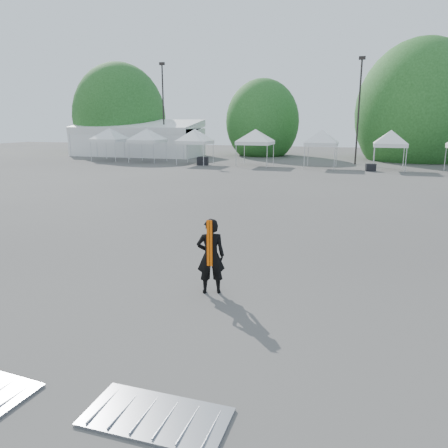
% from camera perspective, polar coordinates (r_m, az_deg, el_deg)
% --- Properties ---
extents(ground, '(120.00, 120.00, 0.00)m').
position_cam_1_polar(ground, '(13.20, -0.08, -4.70)').
color(ground, '#474442').
rests_on(ground, ground).
extents(marquee, '(15.00, 6.25, 4.23)m').
position_cam_1_polar(marquee, '(53.63, -11.27, 10.84)').
color(marquee, white).
rests_on(marquee, ground).
extents(light_pole_west, '(0.60, 0.25, 10.30)m').
position_cam_1_polar(light_pole_west, '(50.90, -7.94, 15.13)').
color(light_pole_west, black).
rests_on(light_pole_west, ground).
extents(light_pole_east, '(0.60, 0.25, 9.80)m').
position_cam_1_polar(light_pole_east, '(43.97, 17.22, 14.64)').
color(light_pole_east, black).
rests_on(light_pole_east, ground).
extents(tree_far_w, '(4.80, 4.80, 7.30)m').
position_cam_1_polar(tree_far_w, '(58.18, -13.48, 13.44)').
color(tree_far_w, '#382314').
rests_on(tree_far_w, ground).
extents(tree_mid_w, '(4.16, 4.16, 6.33)m').
position_cam_1_polar(tree_mid_w, '(53.28, 5.04, 13.14)').
color(tree_mid_w, '#382314').
rests_on(tree_mid_w, ground).
extents(tree_mid_e, '(5.12, 5.12, 7.79)m').
position_cam_1_polar(tree_mid_e, '(51.21, 24.20, 13.06)').
color(tree_mid_e, '#382314').
rests_on(tree_mid_e, ground).
extents(tent_a, '(4.31, 4.31, 3.88)m').
position_cam_1_polar(tent_a, '(47.87, -14.74, 11.70)').
color(tent_a, silver).
rests_on(tent_a, ground).
extents(tent_b, '(4.27, 4.27, 3.88)m').
position_cam_1_polar(tent_b, '(45.13, -10.04, 11.85)').
color(tent_b, silver).
rests_on(tent_b, ground).
extents(tent_c, '(4.12, 4.12, 3.88)m').
position_cam_1_polar(tent_c, '(42.23, -3.83, 11.93)').
color(tent_c, silver).
rests_on(tent_c, ground).
extents(tent_d, '(4.34, 4.34, 3.88)m').
position_cam_1_polar(tent_d, '(41.08, 4.14, 11.88)').
color(tent_d, silver).
rests_on(tent_d, ground).
extents(tent_e, '(3.88, 3.88, 3.88)m').
position_cam_1_polar(tent_e, '(39.77, 12.67, 11.55)').
color(tent_e, silver).
rests_on(tent_e, ground).
extents(tent_f, '(3.76, 3.76, 3.88)m').
position_cam_1_polar(tent_f, '(39.73, 21.01, 11.00)').
color(tent_f, silver).
rests_on(tent_f, ground).
extents(man, '(0.79, 0.67, 1.85)m').
position_cam_1_polar(man, '(10.49, -1.74, -4.19)').
color(man, black).
rests_on(man, ground).
extents(barrier_mid, '(2.03, 1.02, 0.06)m').
position_cam_1_polar(barrier_mid, '(6.78, -8.82, -23.60)').
color(barrier_mid, '#96989D').
rests_on(barrier_mid, ground).
extents(crate_west, '(1.06, 0.88, 0.75)m').
position_cam_1_polar(crate_west, '(41.55, -2.81, 8.22)').
color(crate_west, black).
rests_on(crate_west, ground).
extents(crate_mid, '(0.88, 0.74, 0.61)m').
position_cam_1_polar(crate_mid, '(38.42, 18.61, 7.02)').
color(crate_mid, black).
rests_on(crate_mid, ground).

